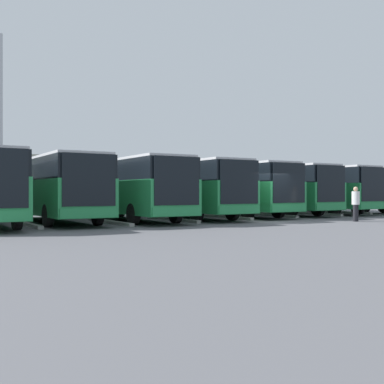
# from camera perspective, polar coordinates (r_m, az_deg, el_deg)

# --- Properties ---
(ground_plane) EXTENTS (600.00, 600.00, 0.00)m
(ground_plane) POSITION_cam_1_polar(r_m,az_deg,el_deg) (25.18, 9.53, -3.47)
(ground_plane) COLOR #5B5B60
(bus_0) EXTENTS (3.65, 11.59, 3.21)m
(bus_0) POSITION_cam_1_polar(r_m,az_deg,el_deg) (38.87, 16.71, 0.40)
(bus_0) COLOR #238447
(bus_0) RESTS_ON ground_plane
(curb_divider_0) EXTENTS (0.80, 5.58, 0.15)m
(curb_divider_0) POSITION_cam_1_polar(r_m,az_deg,el_deg) (36.40, 17.08, -2.28)
(curb_divider_0) COLOR #9E9E99
(curb_divider_0) RESTS_ON ground_plane
(bus_1) EXTENTS (3.65, 11.59, 3.21)m
(bus_1) POSITION_cam_1_polar(r_m,az_deg,el_deg) (35.72, 13.60, 0.43)
(bus_1) COLOR #238447
(bus_1) RESTS_ON ground_plane
(curb_divider_1) EXTENTS (0.80, 5.58, 0.15)m
(curb_divider_1) POSITION_cam_1_polar(r_m,az_deg,el_deg) (33.24, 13.77, -2.50)
(curb_divider_1) COLOR #9E9E99
(curb_divider_1) RESTS_ON ground_plane
(bus_2) EXTENTS (3.65, 11.59, 3.21)m
(bus_2) POSITION_cam_1_polar(r_m,az_deg,el_deg) (33.19, 9.02, 0.47)
(bus_2) COLOR #238447
(bus_2) RESTS_ON ground_plane
(curb_divider_2) EXTENTS (0.80, 5.58, 0.15)m
(curb_divider_2) POSITION_cam_1_polar(r_m,az_deg,el_deg) (30.71, 8.83, -2.71)
(curb_divider_2) COLOR #9E9E99
(curb_divider_2) RESTS_ON ground_plane
(bus_3) EXTENTS (3.65, 11.59, 3.21)m
(bus_3) POSITION_cam_1_polar(r_m,az_deg,el_deg) (30.55, 4.28, 0.51)
(bus_3) COLOR #238447
(bus_3) RESTS_ON ground_plane
(curb_divider_3) EXTENTS (0.80, 5.58, 0.15)m
(curb_divider_3) POSITION_cam_1_polar(r_m,az_deg,el_deg) (28.09, 3.65, -2.96)
(curb_divider_3) COLOR #9E9E99
(curb_divider_3) RESTS_ON ground_plane
(bus_4) EXTENTS (3.65, 11.59, 3.21)m
(bus_4) POSITION_cam_1_polar(r_m,az_deg,el_deg) (28.09, -1.22, 0.55)
(bus_4) COLOR #238447
(bus_4) RESTS_ON ground_plane
(curb_divider_4) EXTENTS (0.80, 5.58, 0.15)m
(curb_divider_4) POSITION_cam_1_polar(r_m,az_deg,el_deg) (25.69, -2.44, -3.24)
(curb_divider_4) COLOR #9E9E99
(curb_divider_4) RESTS_ON ground_plane
(bus_5) EXTENTS (3.65, 11.59, 3.21)m
(bus_5) POSITION_cam_1_polar(r_m,az_deg,el_deg) (26.05, -7.83, 0.60)
(bus_5) COLOR #238447
(bus_5) RESTS_ON ground_plane
(curb_divider_5) EXTENTS (0.80, 5.58, 0.15)m
(curb_divider_5) POSITION_cam_1_polar(r_m,az_deg,el_deg) (23.74, -9.82, -3.50)
(curb_divider_5) COLOR #9E9E99
(curb_divider_5) RESTS_ON ground_plane
(bus_6) EXTENTS (3.65, 11.59, 3.21)m
(bus_6) POSITION_cam_1_polar(r_m,az_deg,el_deg) (25.27, -16.18, 0.61)
(bus_6) COLOR #238447
(bus_6) RESTS_ON ground_plane
(curb_divider_6) EXTENTS (0.80, 5.58, 0.15)m
(curb_divider_6) POSITION_cam_1_polar(r_m,az_deg,el_deg) (23.12, -19.07, -3.60)
(curb_divider_6) COLOR #9E9E99
(curb_divider_6) RESTS_ON ground_plane
(pedestrian) EXTENTS (0.49, 0.49, 1.80)m
(pedestrian) POSITION_cam_1_polar(r_m,az_deg,el_deg) (26.32, 18.82, -1.22)
(pedestrian) COLOR black
(pedestrian) RESTS_ON ground_plane
(station_building) EXTENTS (39.22, 13.62, 4.17)m
(station_building) POSITION_cam_1_polar(r_m,az_deg,el_deg) (42.98, -11.60, 0.79)
(station_building) COLOR #A8A399
(station_building) RESTS_ON ground_plane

